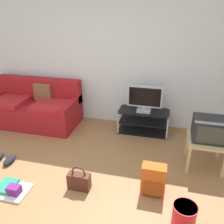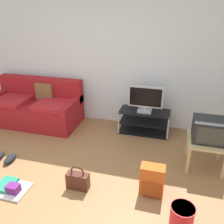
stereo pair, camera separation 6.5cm
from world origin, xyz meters
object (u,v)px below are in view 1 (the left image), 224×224
(tv_stand, at_px, (143,121))
(crt_tv, at_px, (209,129))
(backpack, at_px, (153,180))
(floor_tray, at_px, (11,189))
(side_table, at_px, (206,143))
(couch, at_px, (34,108))
(cleaning_bucket, at_px, (184,216))
(flat_tv, at_px, (145,99))
(handbag, at_px, (79,181))
(sneakers_pair, at_px, (3,159))

(tv_stand, distance_m, crt_tv, 1.35)
(backpack, xyz_separation_m, floor_tray, (-1.79, -0.45, -0.16))
(tv_stand, relative_size, backpack, 2.28)
(side_table, bearing_deg, couch, 167.93)
(cleaning_bucket, distance_m, floor_tray, 2.16)
(flat_tv, distance_m, handbag, 1.92)
(cleaning_bucket, relative_size, sneakers_pair, 0.79)
(couch, relative_size, floor_tray, 4.00)
(handbag, bearing_deg, backpack, 10.13)
(side_table, distance_m, cleaning_bucket, 1.27)
(couch, bearing_deg, floor_tray, -68.54)
(crt_tv, distance_m, handbag, 1.95)
(sneakers_pair, bearing_deg, flat_tv, 36.56)
(crt_tv, bearing_deg, couch, 168.20)
(crt_tv, xyz_separation_m, backpack, (-0.69, -0.78, -0.41))
(flat_tv, xyz_separation_m, handbag, (-0.62, -1.73, -0.55))
(couch, relative_size, sneakers_pair, 4.99)
(couch, bearing_deg, cleaning_bucket, -33.17)
(tv_stand, xyz_separation_m, cleaning_bucket, (0.70, -2.03, -0.06))
(tv_stand, bearing_deg, floor_tray, -125.63)
(tv_stand, bearing_deg, handbag, -109.33)
(flat_tv, bearing_deg, tv_stand, 90.00)
(flat_tv, height_order, side_table, flat_tv)
(tv_stand, height_order, floor_tray, tv_stand)
(couch, distance_m, side_table, 3.30)
(side_table, relative_size, floor_tray, 1.19)
(floor_tray, bearing_deg, flat_tv, 54.07)
(couch, xyz_separation_m, side_table, (3.22, -0.69, 0.06))
(tv_stand, relative_size, sneakers_pair, 2.55)
(tv_stand, distance_m, floor_tray, 2.51)
(sneakers_pair, bearing_deg, couch, 99.77)
(flat_tv, relative_size, cleaning_bucket, 2.19)
(tv_stand, relative_size, floor_tray, 2.05)
(handbag, bearing_deg, tv_stand, 70.67)
(crt_tv, bearing_deg, flat_tv, 142.36)
(floor_tray, bearing_deg, handbag, 18.35)
(flat_tv, relative_size, backpack, 1.54)
(side_table, xyz_separation_m, crt_tv, (0.00, 0.02, 0.23))
(side_table, bearing_deg, sneakers_pair, -167.43)
(cleaning_bucket, bearing_deg, flat_tv, 109.23)
(flat_tv, relative_size, floor_tray, 1.38)
(tv_stand, height_order, sneakers_pair, tv_stand)
(side_table, distance_m, floor_tray, 2.78)
(couch, height_order, sneakers_pair, couch)
(side_table, distance_m, sneakers_pair, 3.08)
(flat_tv, bearing_deg, crt_tv, -37.64)
(flat_tv, relative_size, side_table, 1.16)
(sneakers_pair, bearing_deg, side_table, 12.57)
(backpack, relative_size, handbag, 1.16)
(side_table, bearing_deg, tv_stand, 141.02)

